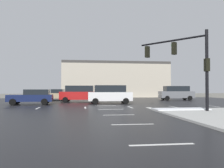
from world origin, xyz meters
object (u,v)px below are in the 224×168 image
at_px(suv_red, 80,93).
at_px(suv_white, 110,94).
at_px(sedan_tan, 57,94).
at_px(traffic_signal_mast, 185,58).
at_px(suv_grey, 176,93).
at_px(sedan_navy, 32,97).

bearing_deg(suv_red, suv_white, -41.23).
bearing_deg(suv_white, sedan_tan, 128.19).
relative_size(suv_white, suv_red, 0.98).
distance_m(traffic_signal_mast, suv_red, 15.29).
height_order(suv_red, sedan_tan, suv_red).
xyz_separation_m(suv_grey, suv_red, (-13.80, -3.16, 0.00)).
bearing_deg(suv_grey, sedan_tan, -3.87).
height_order(suv_grey, suv_red, same).
bearing_deg(sedan_tan, suv_white, 39.64).
bearing_deg(suv_red, suv_grey, 18.58).
bearing_deg(suv_white, sedan_navy, -175.44).
bearing_deg(suv_red, sedan_tan, 127.15).
bearing_deg(suv_grey, suv_red, 16.07).
relative_size(suv_grey, suv_red, 0.99).
relative_size(suv_white, sedan_tan, 1.06).
distance_m(suv_red, sedan_tan, 6.17).
relative_size(suv_grey, sedan_navy, 1.08).
distance_m(suv_white, sedan_tan, 10.96).
xyz_separation_m(suv_grey, sedan_tan, (-17.02, 2.11, -0.24)).
xyz_separation_m(suv_white, sedan_navy, (-8.23, -0.42, -0.24)).
height_order(traffic_signal_mast, sedan_navy, traffic_signal_mast).
height_order(traffic_signal_mast, suv_white, traffic_signal_mast).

